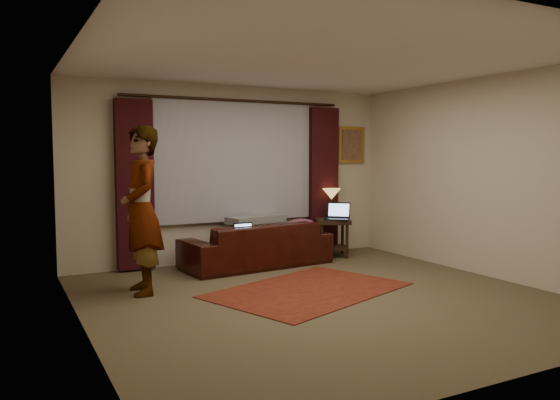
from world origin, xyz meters
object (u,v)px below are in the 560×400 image
object	(u,v)px
laptop_sofa	(247,232)
tiffany_lamp	(331,203)
sofa	(257,236)
end_table	(332,238)
laptop_table	(337,211)
person	(142,210)

from	to	relation	value
laptop_sofa	tiffany_lamp	size ratio (longest dim) A/B	0.70
sofa	end_table	distance (m)	1.39
laptop_table	person	xyz separation A→B (m)	(-3.18, -0.79, 0.24)
end_table	laptop_table	world-z (taller)	laptop_table
laptop_table	laptop_sofa	bearing A→B (deg)	-128.87
sofa	laptop_sofa	size ratio (longest dim) A/B	6.61
sofa	laptop_sofa	distance (m)	0.35
sofa	laptop_table	size ratio (longest dim) A/B	5.42
sofa	laptop_table	distance (m)	1.40
person	laptop_sofa	bearing A→B (deg)	111.11
sofa	tiffany_lamp	size ratio (longest dim) A/B	4.62
laptop_sofa	person	xyz separation A→B (m)	(-1.56, -0.56, 0.42)
tiffany_lamp	laptop_table	bearing A→B (deg)	-106.41
sofa	laptop_sofa	xyz separation A→B (m)	(-0.25, -0.22, 0.11)
laptop_sofa	laptop_table	bearing A→B (deg)	2.53
tiffany_lamp	laptop_table	distance (m)	0.32
tiffany_lamp	person	size ratio (longest dim) A/B	0.24
tiffany_lamp	person	xyz separation A→B (m)	(-3.26, -1.09, 0.14)
person	laptop_table	bearing A→B (deg)	105.42
person	sofa	bearing A→B (deg)	114.80
laptop_table	sofa	bearing A→B (deg)	-136.67
end_table	person	xyz separation A→B (m)	(-3.18, -0.93, 0.66)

